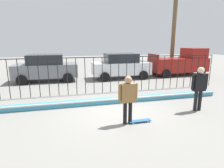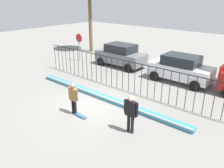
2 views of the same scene
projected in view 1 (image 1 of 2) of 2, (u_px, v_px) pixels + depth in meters
name	position (u px, v px, depth m)	size (l,w,h in m)	color
ground_plane	(117.00, 112.00, 7.57)	(60.00, 60.00, 0.00)	gray
bowl_coping_ledge	(110.00, 101.00, 8.60)	(11.00, 0.40, 0.27)	teal
perimeter_fence	(102.00, 71.00, 10.13)	(14.04, 0.04, 1.98)	black
skateboarder	(128.00, 96.00, 6.26)	(0.68, 0.26, 1.68)	black
skateboard	(140.00, 121.00, 6.57)	(0.80, 0.20, 0.07)	#26598C
camera_operator	(199.00, 85.00, 7.47)	(0.73, 0.27, 1.81)	black
parked_car_gray	(46.00, 68.00, 13.17)	(4.30, 2.12, 1.90)	slate
parked_car_white	(121.00, 66.00, 14.23)	(4.30, 2.12, 1.90)	silver
pickup_truck	(180.00, 63.00, 15.61)	(4.70, 2.12, 2.24)	maroon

